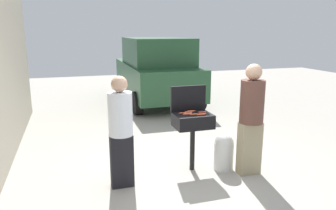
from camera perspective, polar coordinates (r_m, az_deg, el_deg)
The scene contains 16 objects.
ground_plane at distance 5.37m, azimuth 4.22°, elevation -11.69°, with size 24.00×24.00×0.00m, color #9E998E.
bbq_grill at distance 5.19m, azimuth 4.40°, elevation -3.13°, with size 0.60×0.44×0.95m.
grill_lid_open at distance 5.31m, azimuth 3.59°, elevation 1.18°, with size 0.60×0.05×0.42m, color black.
hot_dog_0 at distance 5.08m, azimuth 3.42°, elevation -1.63°, with size 0.03×0.03×0.13m, color #B74C33.
hot_dog_1 at distance 5.13m, azimuth 3.58°, elevation -1.49°, with size 0.03×0.03×0.13m, color #C6593D.
hot_dog_2 at distance 5.08m, azimuth 4.59°, elevation -1.66°, with size 0.03×0.03×0.13m, color #B74C33.
hot_dog_3 at distance 5.08m, azimuth 5.84°, elevation -1.70°, with size 0.03×0.03×0.13m, color #AD4228.
hot_dog_4 at distance 5.28m, azimuth 4.14°, elevation -1.09°, with size 0.03×0.03×0.13m, color #AD4228.
hot_dog_5 at distance 5.12m, azimuth 6.08°, elevation -1.57°, with size 0.03×0.03×0.13m, color #C6593D.
hot_dog_6 at distance 5.22m, azimuth 6.02°, elevation -1.28°, with size 0.03×0.03×0.13m, color #AD4228.
hot_dog_7 at distance 5.23m, azimuth 3.68°, elevation -1.23°, with size 0.03×0.03×0.13m, color #B74C33.
hot_dog_8 at distance 5.15m, azimuth 2.64°, elevation -1.44°, with size 0.03×0.03×0.13m, color #AD4228.
propane_tank at distance 5.41m, azimuth 9.84°, elevation -8.00°, with size 0.32×0.32×0.62m.
person_left at distance 4.65m, azimuth -8.35°, elevation -4.07°, with size 0.34×0.34×1.64m.
person_right at distance 5.16m, azimuth 14.49°, elevation -1.85°, with size 0.37×0.37×1.76m.
parked_minivan at distance 10.28m, azimuth -2.14°, elevation 6.25°, with size 2.08×4.43×2.02m.
Camera 1 is at (-1.82, -4.53, 2.25)m, focal length 34.50 mm.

